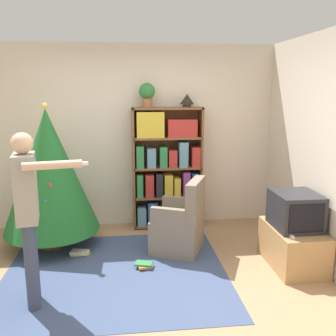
{
  "coord_description": "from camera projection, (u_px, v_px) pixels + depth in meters",
  "views": [
    {
      "loc": [
        -0.12,
        -3.51,
        1.97
      ],
      "look_at": [
        0.37,
        0.83,
        1.05
      ],
      "focal_mm": 40.0,
      "sensor_mm": 36.0,
      "label": 1
    }
  ],
  "objects": [
    {
      "name": "television",
      "position": [
        295.0,
        210.0,
        4.15
      ],
      "size": [
        0.47,
        0.54,
        0.4
      ],
      "color": "#28282D",
      "rests_on": "tv_stand"
    },
    {
      "name": "book_pile_by_chair",
      "position": [
        144.0,
        265.0,
        4.21
      ],
      "size": [
        0.22,
        0.18,
        0.06
      ],
      "color": "#5B899E",
      "rests_on": "ground_plane"
    },
    {
      "name": "standing_person",
      "position": [
        28.0,
        206.0,
        3.32
      ],
      "size": [
        0.68,
        0.46,
        1.61
      ],
      "rotation": [
        0.0,
        0.0,
        -1.4
      ],
      "color": "#38425B",
      "rests_on": "ground_plane"
    },
    {
      "name": "tv_stand",
      "position": [
        293.0,
        246.0,
        4.24
      ],
      "size": [
        0.52,
        0.84,
        0.45
      ],
      "color": "tan",
      "rests_on": "ground_plane"
    },
    {
      "name": "book_pile_near_tree",
      "position": [
        80.0,
        253.0,
        4.54
      ],
      "size": [
        0.24,
        0.17,
        0.06
      ],
      "color": "gold",
      "rests_on": "ground_plane"
    },
    {
      "name": "armchair",
      "position": [
        180.0,
        226.0,
        4.59
      ],
      "size": [
        0.75,
        0.74,
        0.92
      ],
      "rotation": [
        0.0,
        0.0,
        -1.98
      ],
      "color": "#7A6B5B",
      "rests_on": "ground_plane"
    },
    {
      "name": "bookshelf",
      "position": [
        167.0,
        170.0,
        5.34
      ],
      "size": [
        0.99,
        0.29,
        1.73
      ],
      "color": "brown",
      "rests_on": "ground_plane"
    },
    {
      "name": "table_lamp",
      "position": [
        187.0,
        100.0,
        5.18
      ],
      "size": [
        0.2,
        0.2,
        0.18
      ],
      "color": "#473828",
      "rests_on": "bookshelf"
    },
    {
      "name": "ground_plane",
      "position": [
        141.0,
        286.0,
        3.83
      ],
      "size": [
        14.0,
        14.0,
        0.0
      ],
      "primitive_type": "plane",
      "color": "#9E7A56"
    },
    {
      "name": "wall_back",
      "position": [
        134.0,
        137.0,
        5.42
      ],
      "size": [
        8.0,
        0.1,
        2.6
      ],
      "color": "beige",
      "rests_on": "ground_plane"
    },
    {
      "name": "christmas_tree",
      "position": [
        49.0,
        171.0,
        4.62
      ],
      "size": [
        1.19,
        1.19,
        1.82
      ],
      "color": "#4C3323",
      "rests_on": "ground_plane"
    },
    {
      "name": "game_remote",
      "position": [
        291.0,
        236.0,
        3.93
      ],
      "size": [
        0.04,
        0.12,
        0.02
      ],
      "color": "white",
      "rests_on": "tv_stand"
    },
    {
      "name": "potted_plant",
      "position": [
        147.0,
        93.0,
        5.1
      ],
      "size": [
        0.22,
        0.22,
        0.33
      ],
      "color": "#935B38",
      "rests_on": "bookshelf"
    },
    {
      "name": "area_rug",
      "position": [
        116.0,
        273.0,
        4.09
      ],
      "size": [
        2.4,
        2.12,
        0.01
      ],
      "color": "#3D4C70",
      "rests_on": "ground_plane"
    }
  ]
}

